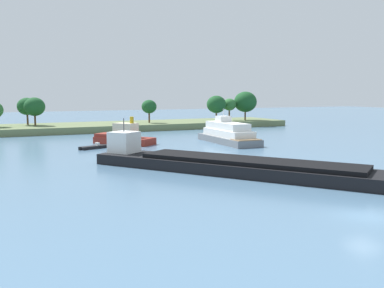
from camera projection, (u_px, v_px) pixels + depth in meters
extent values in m
plane|color=slate|center=(364.00, 216.00, 32.27)|extent=(400.00, 400.00, 0.00)
cube|color=#66754C|center=(116.00, 126.00, 108.42)|extent=(92.66, 17.99, 1.58)
cylinder|color=#513823|center=(28.00, 120.00, 102.26)|extent=(0.44, 0.44, 2.64)
ellipsoid|color=#194C23|center=(27.00, 106.00, 101.88)|extent=(4.62, 4.62, 4.16)
cylinder|color=#513823|center=(35.00, 120.00, 100.41)|extent=(0.44, 0.44, 2.52)
ellipsoid|color=#194C23|center=(35.00, 107.00, 100.03)|extent=(4.86, 4.86, 4.37)
cylinder|color=#513823|center=(149.00, 118.00, 109.84)|extent=(0.44, 0.44, 2.63)
ellipsoid|color=#194C23|center=(149.00, 107.00, 109.50)|extent=(3.87, 3.87, 3.49)
cylinder|color=#513823|center=(216.00, 117.00, 115.85)|extent=(0.44, 0.44, 2.49)
ellipsoid|color=#194C23|center=(216.00, 104.00, 115.45)|extent=(5.26, 5.26, 4.74)
cylinder|color=#513823|center=(229.00, 115.00, 119.05)|extent=(0.44, 0.44, 2.97)
ellipsoid|color=#2D6B33|center=(229.00, 105.00, 118.69)|extent=(3.72, 3.72, 3.35)
cylinder|color=#513823|center=(245.00, 115.00, 120.88)|extent=(0.44, 0.44, 2.60)
ellipsoid|color=#194C23|center=(245.00, 102.00, 120.41)|extent=(6.44, 6.44, 5.80)
cube|color=slate|center=(228.00, 140.00, 79.02)|extent=(5.63, 16.54, 1.22)
cube|color=white|center=(228.00, 133.00, 78.87)|extent=(4.75, 12.91, 1.30)
cube|color=white|center=(227.00, 126.00, 79.08)|extent=(4.08, 11.26, 1.30)
cube|color=white|center=(223.00, 119.00, 80.44)|extent=(2.36, 2.48, 1.10)
cube|color=#937551|center=(246.00, 140.00, 72.97)|extent=(4.65, 3.11, 0.16)
cylinder|color=silver|center=(223.00, 112.00, 80.29)|extent=(0.10, 0.10, 1.40)
cube|color=black|center=(236.00, 168.00, 49.11)|extent=(26.24, 33.58, 1.33)
cube|color=black|center=(248.00, 161.00, 48.27)|extent=(19.10, 24.02, 0.50)
cube|color=white|center=(124.00, 142.00, 56.79)|extent=(4.53, 4.51, 2.80)
cylinder|color=#333338|center=(124.00, 125.00, 56.52)|extent=(0.12, 0.12, 1.80)
cube|color=black|center=(95.00, 147.00, 71.18)|extent=(5.71, 3.26, 0.48)
cube|color=white|center=(97.00, 144.00, 71.42)|extent=(0.71, 0.84, 0.50)
cube|color=black|center=(80.00, 148.00, 69.10)|extent=(0.37, 0.40, 0.56)
cube|color=maroon|center=(124.00, 141.00, 77.51)|extent=(10.24, 11.24, 1.23)
cube|color=maroon|center=(107.00, 135.00, 79.06)|extent=(4.92, 4.81, 0.60)
cube|color=beige|center=(126.00, 130.00, 77.15)|extent=(4.58, 4.74, 2.60)
cylinder|color=gold|center=(132.00, 120.00, 76.34)|extent=(0.70, 0.70, 1.20)
cylinder|color=black|center=(100.00, 139.00, 79.92)|extent=(0.73, 0.67, 0.70)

